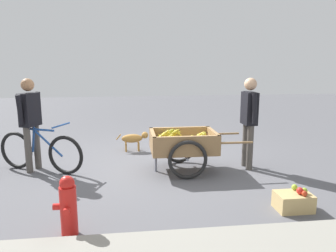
% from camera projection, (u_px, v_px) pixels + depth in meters
% --- Properties ---
extents(ground_plane, '(24.00, 24.00, 0.00)m').
position_uv_depth(ground_plane, '(159.00, 165.00, 5.97)').
color(ground_plane, '#56565B').
extents(fruit_cart, '(1.65, 0.94, 0.72)m').
position_uv_depth(fruit_cart, '(183.00, 146.00, 5.62)').
color(fruit_cart, '#937047').
rests_on(fruit_cart, ground).
extents(vendor_person, '(0.21, 0.55, 1.58)m').
position_uv_depth(vendor_person, '(249.00, 115.00, 5.66)').
color(vendor_person, '#4C4742').
rests_on(vendor_person, ground).
extents(bicycle, '(1.53, 0.78, 0.85)m').
position_uv_depth(bicycle, '(40.00, 151.00, 5.58)').
color(bicycle, black).
rests_on(bicycle, ground).
extents(cyclist_person, '(0.32, 0.56, 1.58)m').
position_uv_depth(cyclist_person, '(30.00, 117.00, 5.51)').
color(cyclist_person, '#4C4742').
rests_on(cyclist_person, ground).
extents(dog, '(0.67, 0.19, 0.40)m').
position_uv_depth(dog, '(134.00, 138.00, 6.88)').
color(dog, '#AD7A38').
rests_on(dog, ground).
extents(fire_hydrant, '(0.25, 0.25, 0.67)m').
position_uv_depth(fire_hydrant, '(68.00, 206.00, 3.52)').
color(fire_hydrant, red).
rests_on(fire_hydrant, ground).
extents(plastic_bucket, '(0.26, 0.26, 0.27)m').
position_uv_depth(plastic_bucket, '(167.00, 141.00, 7.23)').
color(plastic_bucket, '#1966B2').
rests_on(plastic_bucket, ground).
extents(apple_crate, '(0.44, 0.32, 0.31)m').
position_uv_depth(apple_crate, '(294.00, 201.00, 4.16)').
color(apple_crate, tan).
rests_on(apple_crate, ground).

